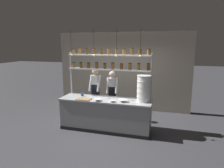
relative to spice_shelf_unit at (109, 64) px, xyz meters
name	(u,v)px	position (x,y,z in m)	size (l,w,h in m)	color
ground_plane	(106,129)	(-0.01, -0.33, -1.90)	(40.00, 40.00, 0.00)	#3D3D42
back_wall	(122,71)	(-0.01, 1.76, -0.45)	(5.04, 0.12, 2.91)	#9E9384
prep_counter	(106,114)	(-0.01, -0.33, -1.44)	(2.64, 0.76, 0.92)	gray
spice_shelf_unit	(109,64)	(0.00, 0.00, 0.00)	(2.53, 0.28, 2.36)	#B7BABF
chef_left	(95,90)	(-0.61, 0.43, -0.92)	(0.37, 0.30, 1.70)	black
chef_center	(112,92)	(-0.05, 0.51, -0.98)	(0.39, 0.31, 1.62)	black
container_stack	(144,89)	(1.07, -0.28, -0.62)	(0.39, 0.39, 0.72)	white
cutting_board	(84,99)	(-0.59, -0.57, -0.97)	(0.40, 0.26, 0.02)	#A88456
prep_bowl_near_left	(112,101)	(0.26, -0.58, -0.96)	(0.18, 0.18, 0.05)	silver
prep_bowl_center_front	(123,101)	(0.53, -0.49, -0.95)	(0.25, 0.25, 0.07)	white
prep_bowl_center_back	(97,100)	(-0.16, -0.60, -0.95)	(0.22, 0.22, 0.06)	white
serving_cup_front	(82,94)	(-0.79, -0.22, -0.93)	(0.08, 0.08, 0.10)	#334C70
pendant_light_row	(105,54)	(-0.03, -0.33, 0.29)	(2.06, 0.07, 0.74)	black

